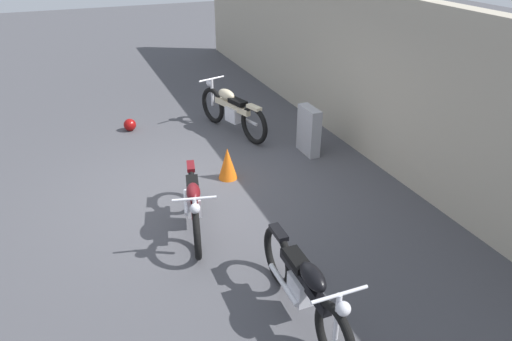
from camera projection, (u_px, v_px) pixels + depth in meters
name	position (u px, v px, depth m)	size (l,w,h in m)	color
ground_plane	(197.00, 190.00, 7.55)	(40.00, 40.00, 0.00)	#47474C
building_wall	(382.00, 81.00, 8.00)	(18.00, 0.30, 2.84)	#B2A893
stone_marker	(309.00, 131.00, 8.58)	(0.57, 0.20, 0.88)	#9E9EA3
helmet	(130.00, 125.00, 9.66)	(0.25, 0.25, 0.25)	maroon
traffic_cone	(228.00, 163.00, 7.77)	(0.32, 0.32, 0.55)	orange
motorcycle_maroon	(194.00, 203.00, 6.40)	(1.91, 0.65, 0.87)	black
motorcycle_cream	(232.00, 110.00, 9.44)	(2.12, 0.85, 0.98)	black
motorcycle_black	(304.00, 288.00, 4.88)	(2.04, 0.57, 0.91)	black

